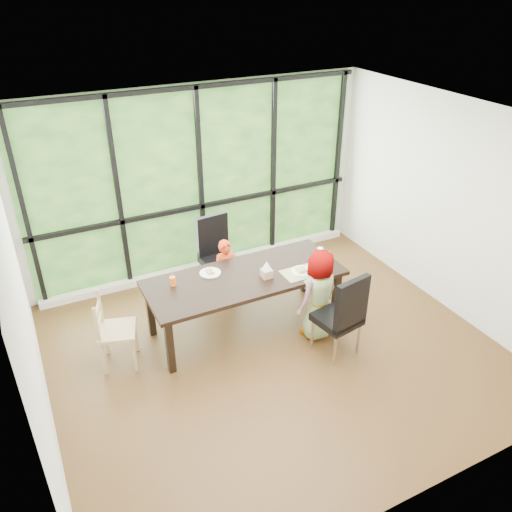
{
  "coord_description": "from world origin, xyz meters",
  "views": [
    {
      "loc": [
        -2.32,
        -4.16,
        3.98
      ],
      "look_at": [
        -0.0,
        0.47,
        1.05
      ],
      "focal_mm": 35.93,
      "sensor_mm": 36.0,
      "label": 1
    }
  ],
  "objects_px": {
    "chair_window_leather": "(220,256)",
    "plate_near": "(302,271)",
    "child_toddler": "(226,273)",
    "tissue_box": "(267,273)",
    "green_cup": "(328,263)",
    "chair_end_beech": "(117,331)",
    "orange_cup": "(173,281)",
    "dining_table": "(245,302)",
    "chair_interior_leather": "(337,313)",
    "plate_far": "(210,273)",
    "child_older": "(318,295)",
    "white_mug": "(320,251)"
  },
  "relations": [
    {
      "from": "chair_window_leather",
      "to": "plate_near",
      "type": "xyz_separation_m",
      "value": [
        0.6,
        -1.14,
        0.22
      ]
    },
    {
      "from": "child_toddler",
      "to": "tissue_box",
      "type": "height_order",
      "value": "child_toddler"
    },
    {
      "from": "green_cup",
      "to": "tissue_box",
      "type": "xyz_separation_m",
      "value": [
        -0.79,
        0.13,
        0.0
      ]
    },
    {
      "from": "chair_end_beech",
      "to": "orange_cup",
      "type": "height_order",
      "value": "chair_end_beech"
    },
    {
      "from": "dining_table",
      "to": "chair_end_beech",
      "type": "relative_size",
      "value": 2.66
    },
    {
      "from": "chair_interior_leather",
      "to": "orange_cup",
      "type": "distance_m",
      "value": 1.93
    },
    {
      "from": "child_toddler",
      "to": "chair_end_beech",
      "type": "bearing_deg",
      "value": -148.99
    },
    {
      "from": "chair_end_beech",
      "to": "plate_far",
      "type": "height_order",
      "value": "chair_end_beech"
    },
    {
      "from": "child_older",
      "to": "child_toddler",
      "type": "bearing_deg",
      "value": -70.88
    },
    {
      "from": "orange_cup",
      "to": "green_cup",
      "type": "xyz_separation_m",
      "value": [
        1.85,
        -0.46,
        -0.0
      ]
    },
    {
      "from": "chair_interior_leather",
      "to": "green_cup",
      "type": "xyz_separation_m",
      "value": [
        0.27,
        0.62,
        0.26
      ]
    },
    {
      "from": "chair_interior_leather",
      "to": "plate_near",
      "type": "distance_m",
      "value": 0.71
    },
    {
      "from": "chair_end_beech",
      "to": "white_mug",
      "type": "distance_m",
      "value": 2.69
    },
    {
      "from": "chair_end_beech",
      "to": "chair_window_leather",
      "type": "bearing_deg",
      "value": -44.56
    },
    {
      "from": "chair_interior_leather",
      "to": "chair_end_beech",
      "type": "relative_size",
      "value": 1.2
    },
    {
      "from": "chair_window_leather",
      "to": "tissue_box",
      "type": "bearing_deg",
      "value": -87.05
    },
    {
      "from": "chair_window_leather",
      "to": "green_cup",
      "type": "height_order",
      "value": "chair_window_leather"
    },
    {
      "from": "green_cup",
      "to": "child_toddler",
      "type": "bearing_deg",
      "value": 140.18
    },
    {
      "from": "green_cup",
      "to": "chair_window_leather",
      "type": "bearing_deg",
      "value": 128.71
    },
    {
      "from": "chair_end_beech",
      "to": "green_cup",
      "type": "distance_m",
      "value": 2.62
    },
    {
      "from": "child_older",
      "to": "white_mug",
      "type": "xyz_separation_m",
      "value": [
        0.4,
        0.59,
        0.21
      ]
    },
    {
      "from": "chair_end_beech",
      "to": "plate_far",
      "type": "relative_size",
      "value": 3.5
    },
    {
      "from": "orange_cup",
      "to": "plate_near",
      "type": "bearing_deg",
      "value": -15.45
    },
    {
      "from": "chair_window_leather",
      "to": "tissue_box",
      "type": "xyz_separation_m",
      "value": [
        0.17,
        -1.05,
        0.26
      ]
    },
    {
      "from": "green_cup",
      "to": "orange_cup",
      "type": "bearing_deg",
      "value": 165.97
    },
    {
      "from": "child_toddler",
      "to": "green_cup",
      "type": "distance_m",
      "value": 1.35
    },
    {
      "from": "chair_end_beech",
      "to": "green_cup",
      "type": "xyz_separation_m",
      "value": [
        2.57,
        -0.3,
        0.35
      ]
    },
    {
      "from": "child_toddler",
      "to": "tissue_box",
      "type": "relative_size",
      "value": 7.74
    },
    {
      "from": "dining_table",
      "to": "chair_interior_leather",
      "type": "distance_m",
      "value": 1.17
    },
    {
      "from": "tissue_box",
      "to": "child_toddler",
      "type": "bearing_deg",
      "value": 107.42
    },
    {
      "from": "chair_end_beech",
      "to": "white_mug",
      "type": "bearing_deg",
      "value": -72.54
    },
    {
      "from": "orange_cup",
      "to": "tissue_box",
      "type": "relative_size",
      "value": 0.9
    },
    {
      "from": "green_cup",
      "to": "white_mug",
      "type": "bearing_deg",
      "value": 73.88
    },
    {
      "from": "tissue_box",
      "to": "child_older",
      "type": "bearing_deg",
      "value": -39.11
    },
    {
      "from": "dining_table",
      "to": "tissue_box",
      "type": "height_order",
      "value": "tissue_box"
    },
    {
      "from": "child_toddler",
      "to": "chair_window_leather",
      "type": "bearing_deg",
      "value": 92.74
    },
    {
      "from": "chair_interior_leather",
      "to": "white_mug",
      "type": "distance_m",
      "value": 1.05
    },
    {
      "from": "child_older",
      "to": "green_cup",
      "type": "bearing_deg",
      "value": -153.02
    },
    {
      "from": "dining_table",
      "to": "plate_near",
      "type": "relative_size",
      "value": 8.98
    },
    {
      "from": "plate_far",
      "to": "dining_table",
      "type": "bearing_deg",
      "value": -34.18
    },
    {
      "from": "dining_table",
      "to": "white_mug",
      "type": "bearing_deg",
      "value": 3.18
    },
    {
      "from": "dining_table",
      "to": "child_older",
      "type": "distance_m",
      "value": 0.91
    },
    {
      "from": "chair_end_beech",
      "to": "tissue_box",
      "type": "distance_m",
      "value": 1.83
    },
    {
      "from": "white_mug",
      "to": "chair_interior_leather",
      "type": "bearing_deg",
      "value": -110.85
    },
    {
      "from": "white_mug",
      "to": "tissue_box",
      "type": "distance_m",
      "value": 0.91
    },
    {
      "from": "plate_near",
      "to": "child_toddler",
      "type": "bearing_deg",
      "value": 129.74
    },
    {
      "from": "chair_window_leather",
      "to": "child_toddler",
      "type": "xyz_separation_m",
      "value": [
        -0.06,
        -0.35,
        -0.07
      ]
    },
    {
      "from": "chair_end_beech",
      "to": "child_toddler",
      "type": "xyz_separation_m",
      "value": [
        1.56,
        0.54,
        0.02
      ]
    },
    {
      "from": "chair_interior_leather",
      "to": "tissue_box",
      "type": "height_order",
      "value": "chair_interior_leather"
    },
    {
      "from": "chair_interior_leather",
      "to": "tissue_box",
      "type": "relative_size",
      "value": 8.8
    }
  ]
}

